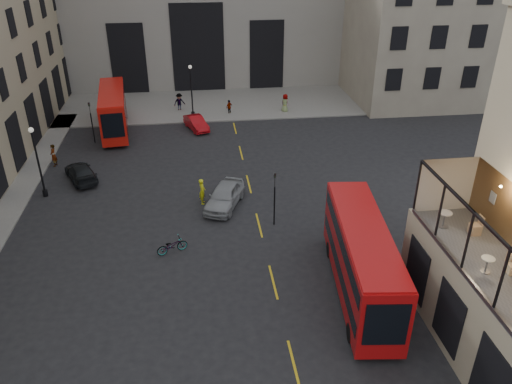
{
  "coord_description": "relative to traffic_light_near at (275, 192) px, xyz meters",
  "views": [
    {
      "loc": [
        -5.74,
        -15.78,
        17.5
      ],
      "look_at": [
        -2.32,
        11.09,
        3.0
      ],
      "focal_mm": 35.0,
      "sensor_mm": 36.0,
      "label": 1
    }
  ],
  "objects": [
    {
      "name": "pedestrian_c",
      "position": [
        -1.2,
        22.25,
        -1.66
      ],
      "size": [
        0.91,
        0.87,
        1.52
      ],
      "primitive_type": "imported",
      "rotation": [
        0.0,
        0.0,
        3.87
      ],
      "color": "gray",
      "rests_on": "ground"
    },
    {
      "name": "car_c",
      "position": [
        -13.83,
        8.38,
        -1.79
      ],
      "size": [
        3.41,
        4.73,
        1.27
      ],
      "primitive_type": "imported",
      "rotation": [
        0.0,
        0.0,
        3.56
      ],
      "color": "black",
      "rests_on": "ground"
    },
    {
      "name": "pedestrian_b",
      "position": [
        -6.36,
        23.85,
        -1.46
      ],
      "size": [
        1.43,
        1.13,
        1.94
      ],
      "primitive_type": "imported",
      "rotation": [
        0.0,
        0.0,
        0.37
      ],
      "color": "gray",
      "rests_on": "ground"
    },
    {
      "name": "gateway",
      "position": [
        -4.0,
        35.99,
        6.96
      ],
      "size": [
        35.0,
        10.6,
        18.0
      ],
      "color": "gray",
      "rests_on": "ground"
    },
    {
      "name": "pedestrian_e",
      "position": [
        -16.47,
        11.33,
        -1.49
      ],
      "size": [
        0.54,
        0.73,
        1.86
      ],
      "primitive_type": "imported",
      "rotation": [
        0.0,
        0.0,
        4.57
      ],
      "color": "gray",
      "rests_on": "ground"
    },
    {
      "name": "cafe_chair_d",
      "position": [
        8.04,
        -9.34,
        2.47
      ],
      "size": [
        0.48,
        0.48,
        0.97
      ],
      "color": "tan",
      "rests_on": "cafe_floor"
    },
    {
      "name": "host_frontage",
      "position": [
        7.5,
        -12.0,
        -0.17
      ],
      "size": [
        3.0,
        11.0,
        4.5
      ],
      "primitive_type": "cube",
      "color": "tan",
      "rests_on": "ground"
    },
    {
      "name": "cafe_table_mid",
      "position": [
        7.0,
        -12.17,
        2.64
      ],
      "size": [
        0.56,
        0.56,
        0.7
      ],
      "color": "silver",
      "rests_on": "cafe_floor"
    },
    {
      "name": "bus_far",
      "position": [
        -12.44,
        18.8,
        -0.21
      ],
      "size": [
        3.39,
        10.08,
        3.95
      ],
      "color": "red",
      "rests_on": "ground"
    },
    {
      "name": "car_a",
      "position": [
        -3.06,
        2.9,
        -1.63
      ],
      "size": [
        3.53,
        5.05,
        1.6
      ],
      "primitive_type": "imported",
      "rotation": [
        0.0,
        0.0,
        -0.39
      ],
      "color": "#909498",
      "rests_on": "ground"
    },
    {
      "name": "ground",
      "position": [
        1.0,
        -12.0,
        -2.42
      ],
      "size": [
        140.0,
        140.0,
        0.0
      ],
      "primitive_type": "plane",
      "color": "black",
      "rests_on": "ground"
    },
    {
      "name": "cafe_floor",
      "position": [
        7.5,
        -12.0,
        2.12
      ],
      "size": [
        3.0,
        10.0,
        0.1
      ],
      "primitive_type": "cube",
      "color": "slate",
      "rests_on": "host_frontage"
    },
    {
      "name": "traffic_light_near",
      "position": [
        0.0,
        0.0,
        0.0
      ],
      "size": [
        0.16,
        0.2,
        3.8
      ],
      "color": "black",
      "rests_on": "ground"
    },
    {
      "name": "street_lamp_a",
      "position": [
        -16.0,
        6.0,
        -0.03
      ],
      "size": [
        0.36,
        0.36,
        5.33
      ],
      "color": "black",
      "rests_on": "ground"
    },
    {
      "name": "street_lamp_b",
      "position": [
        -5.0,
        22.0,
        -0.03
      ],
      "size": [
        0.36,
        0.36,
        5.33
      ],
      "color": "black",
      "rests_on": "ground"
    },
    {
      "name": "cyclist",
      "position": [
        -4.59,
        3.48,
        -1.48
      ],
      "size": [
        0.45,
        0.69,
        1.89
      ],
      "primitive_type": "imported",
      "rotation": [
        0.0,
        0.0,
        1.57
      ],
      "color": "yellow",
      "rests_on": "ground"
    },
    {
      "name": "pedestrian_a",
      "position": [
        -12.8,
        23.64,
        -1.54
      ],
      "size": [
        0.9,
        0.72,
        1.77
      ],
      "primitive_type": "imported",
      "rotation": [
        0.0,
        0.0,
        -0.06
      ],
      "color": "gray",
      "rests_on": "ground"
    },
    {
      "name": "bus_near",
      "position": [
        3.4,
        -7.39,
        -0.12
      ],
      "size": [
        3.47,
        10.49,
        4.11
      ],
      "color": "#AD0C0D",
      "rests_on": "ground"
    },
    {
      "name": "pedestrian_d",
      "position": [
        4.7,
        22.14,
        -1.45
      ],
      "size": [
        1.09,
        1.13,
        1.95
      ],
      "primitive_type": "imported",
      "rotation": [
        0.0,
        0.0,
        2.28
      ],
      "color": "gray",
      "rests_on": "ground"
    },
    {
      "name": "pavement_far",
      "position": [
        -5.0,
        26.0,
        -2.36
      ],
      "size": [
        40.0,
        12.0,
        0.12
      ],
      "primitive_type": "cube",
      "color": "slate",
      "rests_on": "ground"
    },
    {
      "name": "car_b",
      "position": [
        -4.73,
        18.24,
        -1.79
      ],
      "size": [
        2.58,
        4.11,
        1.28
      ],
      "primitive_type": "imported",
      "rotation": [
        0.0,
        0.0,
        0.34
      ],
      "color": "#AF0A11",
      "rests_on": "ground"
    },
    {
      "name": "cafe_table_far",
      "position": [
        6.86,
        -8.55,
        2.7
      ],
      "size": [
        0.64,
        0.64,
        0.8
      ],
      "color": "beige",
      "rests_on": "cafe_floor"
    },
    {
      "name": "bicycle",
      "position": [
        -6.61,
        -2.42,
        -1.93
      ],
      "size": [
        2.01,
        1.28,
        1.0
      ],
      "primitive_type": "imported",
      "rotation": [
        0.0,
        0.0,
        1.92
      ],
      "color": "gray",
      "rests_on": "ground"
    },
    {
      "name": "traffic_light_far",
      "position": [
        -14.0,
        16.0,
        0.0
      ],
      "size": [
        0.16,
        0.2,
        3.8
      ],
      "color": "black",
      "rests_on": "ground"
    }
  ]
}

